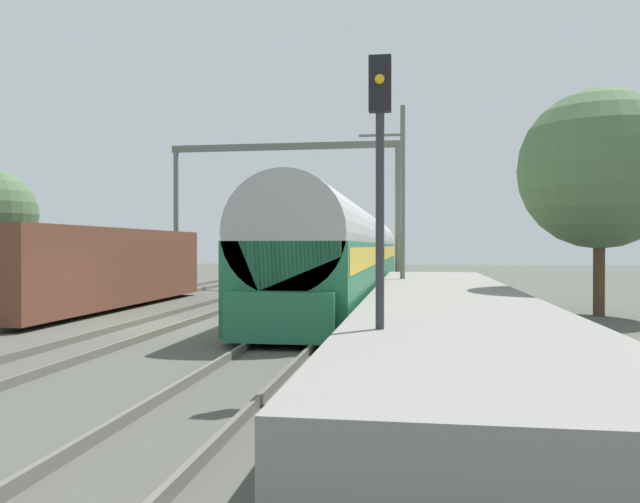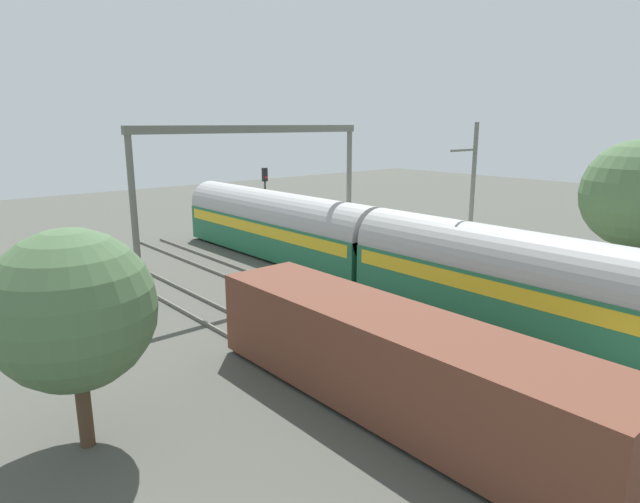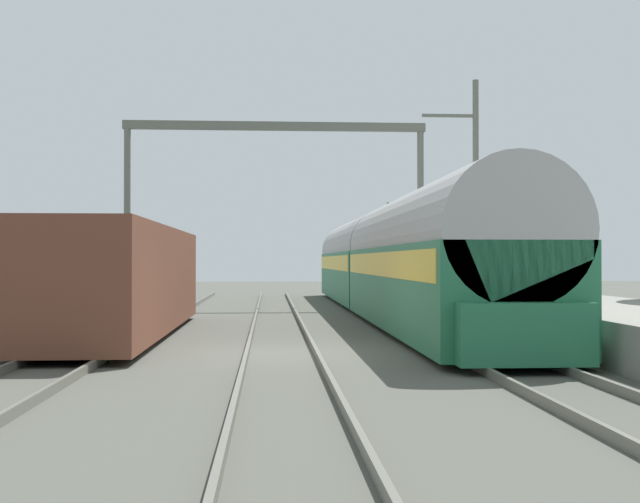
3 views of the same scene
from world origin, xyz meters
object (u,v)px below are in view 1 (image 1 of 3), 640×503
Objects in this scene: person_crossing at (375,273)px; railway_signal_far at (400,231)px; railway_signal_near at (380,176)px; catenary_gantry at (284,184)px; freight_car at (98,267)px; passenger_train at (353,252)px.

person_crossing is 13.82m from railway_signal_far.
railway_signal_near is 24.48m from catenary_gantry.
catenary_gantry reaches higher than railway_signal_far.
railway_signal_near is 1.05× the size of railway_signal_far.
freight_car is at bearing 66.40° from person_crossing.
person_crossing is at bearing -93.20° from railway_signal_far.
freight_car is 11.85m from person_crossing.
railway_signal_far is (1.92, 12.09, 1.25)m from passenger_train.
railway_signal_near reaches higher than railway_signal_far.
railway_signal_near is at bearing -45.54° from freight_car.
person_crossing is 0.14× the size of catenary_gantry.
catenary_gantry is (-6.11, -8.05, 2.43)m from railway_signal_far.
freight_car is (-8.38, -8.55, -0.50)m from passenger_train.
freight_car reaches higher than person_crossing.
freight_car is at bearing -116.50° from railway_signal_far.
railway_signal_far is at bearing 80.99° from passenger_train.
railway_signal_far is (-0.40, 31.55, -0.16)m from railway_signal_near.
catenary_gantry is at bearing -127.17° from railway_signal_far.
passenger_train is 2.53× the size of freight_car.
catenary_gantry reaches higher than railway_signal_near.
railway_signal_near reaches higher than freight_car.
person_crossing is at bearing 36.39° from freight_car.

